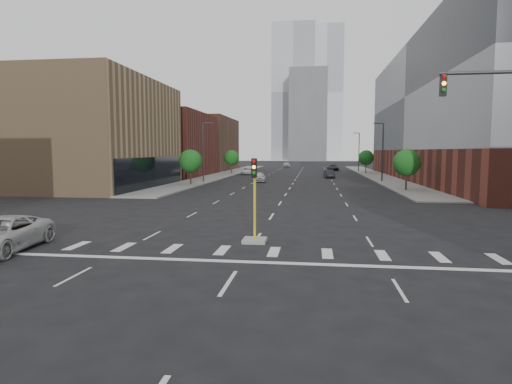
% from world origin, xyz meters
% --- Properties ---
extents(ground, '(400.00, 400.00, 0.00)m').
position_xyz_m(ground, '(0.00, 0.00, 0.00)').
color(ground, black).
rests_on(ground, ground).
extents(sidewalk_left_far, '(5.00, 92.00, 0.15)m').
position_xyz_m(sidewalk_left_far, '(-15.00, 74.00, 0.07)').
color(sidewalk_left_far, gray).
rests_on(sidewalk_left_far, ground).
extents(sidewalk_right_far, '(5.00, 92.00, 0.15)m').
position_xyz_m(sidewalk_right_far, '(15.00, 74.00, 0.07)').
color(sidewalk_right_far, gray).
rests_on(sidewalk_right_far, ground).
extents(building_left_mid, '(20.00, 24.00, 14.00)m').
position_xyz_m(building_left_mid, '(-27.50, 40.00, 7.00)').
color(building_left_mid, tan).
rests_on(building_left_mid, ground).
extents(building_left_far_a, '(20.00, 22.00, 12.00)m').
position_xyz_m(building_left_far_a, '(-27.50, 66.00, 6.00)').
color(building_left_far_a, brown).
rests_on(building_left_far_a, ground).
extents(building_left_far_b, '(20.00, 24.00, 13.00)m').
position_xyz_m(building_left_far_b, '(-27.50, 92.00, 6.50)').
color(building_left_far_b, brown).
rests_on(building_left_far_b, ground).
extents(building_right_main, '(24.00, 70.00, 22.00)m').
position_xyz_m(building_right_main, '(29.50, 60.00, 11.00)').
color(building_right_main, brown).
rests_on(building_right_main, ground).
extents(tower_left, '(22.00, 22.00, 70.00)m').
position_xyz_m(tower_left, '(-8.00, 220.00, 35.00)').
color(tower_left, '#B2B7BC').
rests_on(tower_left, ground).
extents(tower_right, '(20.00, 20.00, 80.00)m').
position_xyz_m(tower_right, '(10.00, 260.00, 40.00)').
color(tower_right, '#B2B7BC').
rests_on(tower_right, ground).
extents(tower_mid, '(18.00, 18.00, 44.00)m').
position_xyz_m(tower_mid, '(0.00, 200.00, 22.00)').
color(tower_mid, slate).
rests_on(tower_mid, ground).
extents(median_traffic_signal, '(1.20, 1.20, 4.40)m').
position_xyz_m(median_traffic_signal, '(0.00, 8.97, 0.97)').
color(median_traffic_signal, '#999993').
rests_on(median_traffic_signal, ground).
extents(streetlight_right_a, '(1.60, 0.22, 9.07)m').
position_xyz_m(streetlight_right_a, '(13.41, 55.00, 5.01)').
color(streetlight_right_a, '#2D2D30').
rests_on(streetlight_right_a, ground).
extents(streetlight_right_b, '(1.60, 0.22, 9.07)m').
position_xyz_m(streetlight_right_b, '(13.41, 90.00, 5.01)').
color(streetlight_right_b, '#2D2D30').
rests_on(streetlight_right_b, ground).
extents(streetlight_left, '(1.60, 0.22, 9.07)m').
position_xyz_m(streetlight_left, '(-13.41, 50.00, 5.01)').
color(streetlight_left, '#2D2D30').
rests_on(streetlight_left, ground).
extents(tree_left_near, '(3.20, 3.20, 4.85)m').
position_xyz_m(tree_left_near, '(-14.00, 45.00, 3.39)').
color(tree_left_near, '#382619').
rests_on(tree_left_near, ground).
extents(tree_left_far, '(3.20, 3.20, 4.85)m').
position_xyz_m(tree_left_far, '(-14.00, 75.00, 3.39)').
color(tree_left_far, '#382619').
rests_on(tree_left_far, ground).
extents(tree_right_near, '(3.20, 3.20, 4.85)m').
position_xyz_m(tree_right_near, '(14.00, 40.00, 3.39)').
color(tree_right_near, '#382619').
rests_on(tree_right_near, ground).
extents(tree_right_far, '(3.20, 3.20, 4.85)m').
position_xyz_m(tree_right_far, '(14.00, 80.00, 3.39)').
color(tree_right_far, '#382619').
rests_on(tree_right_far, ground).
extents(car_near_left, '(2.55, 4.77, 1.54)m').
position_xyz_m(car_near_left, '(-5.32, 52.82, 0.77)').
color(car_near_left, silver).
rests_on(car_near_left, ground).
extents(car_mid_right, '(2.00, 4.50, 1.43)m').
position_xyz_m(car_mid_right, '(5.77, 64.45, 0.72)').
color(car_mid_right, '#232328').
rests_on(car_mid_right, ground).
extents(car_far_left, '(2.80, 5.51, 1.49)m').
position_xyz_m(car_far_left, '(-10.32, 73.87, 0.75)').
color(car_far_left, silver).
rests_on(car_far_left, ground).
extents(car_deep_right, '(2.79, 5.58, 1.56)m').
position_xyz_m(car_deep_right, '(7.74, 93.70, 0.78)').
color(car_deep_right, black).
rests_on(car_deep_right, ground).
extents(car_distant, '(2.46, 4.99, 1.64)m').
position_xyz_m(car_distant, '(-4.75, 111.21, 0.82)').
color(car_distant, '#B8B9BD').
rests_on(car_distant, ground).
extents(parked_minivan, '(3.37, 6.17, 1.64)m').
position_xyz_m(parked_minivan, '(-11.70, 5.35, 0.82)').
color(parked_minivan, '#B6B6B6').
rests_on(parked_minivan, ground).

